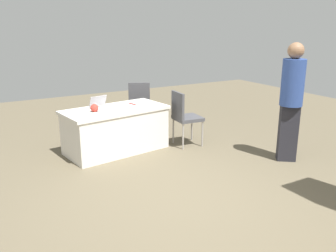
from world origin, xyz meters
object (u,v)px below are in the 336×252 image
Objects in this scene: yarn_ball at (94,108)px; table_foreground at (116,130)px; laptop_silver at (102,107)px; person_presenter at (291,96)px; chair_tucked_right at (184,115)px; scissors_red at (132,104)px; chair_near_front at (140,102)px.

table_foreground is at bearing -169.78° from yarn_ball.
table_foreground is at bearing 144.85° from laptop_silver.
person_presenter is at bearing 126.98° from laptop_silver.
person_presenter is (-1.03, 1.41, 0.47)m from chair_tucked_right.
chair_tucked_right is (-1.15, 0.34, 0.19)m from table_foreground.
table_foreground is 1.21m from chair_tucked_right.
table_foreground is 1.86× the size of chair_tucked_right.
table_foreground is 0.55m from scissors_red.
chair_near_front is at bearing -141.11° from yarn_ball.
chair_near_front is 3.03m from person_presenter.
laptop_silver reaches higher than scissors_red.
person_presenter is (-2.17, 1.74, 0.66)m from table_foreground.
chair_near_front is 1.01× the size of chair_tucked_right.
yarn_ball is (0.37, 0.07, 0.43)m from table_foreground.
chair_tucked_right is 1.42m from laptop_silver.
laptop_silver is at bearing -141.18° from yarn_ball.
laptop_silver is at bearing -19.52° from table_foreground.
chair_tucked_right reaches higher than scissors_red.
chair_near_front reaches higher than scissors_red.
table_foreground is 10.01× the size of scissors_red.
laptop_silver is 2.13× the size of scissors_red.
scissors_red is at bearing -117.39° from chair_tucked_right.
person_presenter is at bearing 40.85° from chair_tucked_right.
chair_tucked_right is at bearing 163.67° from table_foreground.
yarn_ball is at bearing -95.32° from chair_tucked_right.
chair_tucked_right is at bearing 47.19° from scissors_red.
table_foreground is 4.69× the size of laptop_silver.
laptop_silver reaches higher than yarn_ball.
person_presenter is 3.00m from laptop_silver.
scissors_red is (0.77, -0.48, 0.18)m from chair_tucked_right.
scissors_red is at bearing -164.32° from yarn_ball.
person_presenter is 3.06m from yarn_ball.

